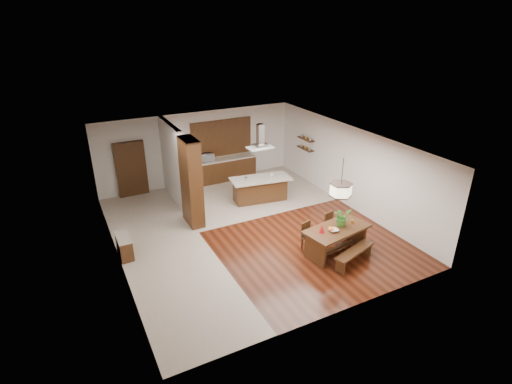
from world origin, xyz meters
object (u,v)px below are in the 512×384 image
pendant_lantern (342,181)px  hallway_console (125,246)px  kitchen_island (260,189)px  range_hood (260,136)px  microwave (206,157)px  dining_chair_right (332,227)px  dining_chair_left (310,236)px  dining_table (336,235)px  foliage_plant (342,217)px  island_cup (271,175)px  fruit_bowl (334,230)px  dining_bench (354,257)px

pendant_lantern → hallway_console: bearing=154.7°
kitchen_island → range_hood: range_hood is taller
microwave → dining_chair_right: bearing=-85.4°
dining_chair_left → hallway_console: bearing=141.7°
pendant_lantern → microwave: bearing=102.2°
hallway_console → dining_table: dining_table is taller
dining_table → foliage_plant: size_ratio=3.76×
island_cup → dining_table: bearing=-91.8°
pendant_lantern → foliage_plant: (0.21, 0.09, -1.17)m
dining_table → fruit_bowl: size_ratio=7.82×
fruit_bowl → microwave: 6.84m
dining_chair_left → pendant_lantern: (0.57, -0.50, 1.82)m
foliage_plant → island_cup: (-0.08, 3.98, -0.12)m
dining_table → dining_bench: 0.79m
island_cup → kitchen_island: bearing=169.7°
hallway_console → fruit_bowl: bearing=-27.1°
dining_chair_left → fruit_bowl: 0.81m
dining_bench → fruit_bowl: fruit_bowl is taller
island_cup → hallway_console: bearing=-165.2°
dining_table → pendant_lantern: bearing=0.0°
dining_chair_left → foliage_plant: size_ratio=1.54×
pendant_lantern → range_hood: (-0.30, 4.15, 0.22)m
island_cup → pendant_lantern: bearing=-91.8°
dining_table → dining_bench: (0.12, -0.68, -0.38)m
dining_chair_right → range_hood: bearing=88.2°
kitchen_island → dining_chair_right: bearing=-71.0°
foliage_plant → fruit_bowl: 0.52m
dining_chair_left → microwave: size_ratio=1.54×
dining_table → dining_bench: bearing=-80.2°
pendant_lantern → island_cup: pendant_lantern is taller
dining_table → range_hood: bearing=94.1°
dining_chair_right → microwave: (-1.81, 5.96, 0.67)m
dining_table → pendant_lantern: (0.00, 0.00, 1.66)m
dining_bench → foliage_plant: bearing=83.1°
dining_bench → microwave: bearing=102.0°
fruit_bowl → island_cup: 4.19m
island_cup → microwave: size_ratio=0.25×
foliage_plant → fruit_bowl: (-0.42, -0.19, -0.24)m
dining_bench → kitchen_island: kitchen_island is taller
dining_bench → island_cup: 4.81m
fruit_bowl → microwave: microwave is taller
hallway_console → foliage_plant: bearing=-23.8°
dining_bench → dining_table: bearing=99.8°
hallway_console → pendant_lantern: bearing=-25.3°
dining_chair_right → foliage_plant: bearing=-118.5°
hallway_console → dining_bench: (5.59, -3.28, -0.11)m
hallway_console → fruit_bowl: (5.27, -2.70, 0.52)m
dining_chair_right → island_cup: (-0.25, 3.41, 0.53)m
fruit_bowl → kitchen_island: (-0.09, 4.25, -0.37)m
foliage_plant → dining_table: bearing=-157.7°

